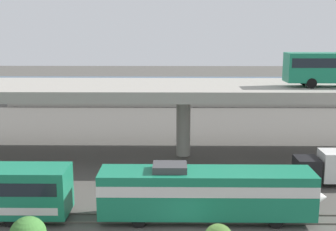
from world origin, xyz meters
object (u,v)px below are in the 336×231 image
Objects in this scene: train_locomotive at (217,191)px; parked_car_3 at (190,89)px; parked_car_1 at (274,88)px; parked_car_2 at (94,86)px; parked_car_5 at (185,87)px; parked_car_4 at (257,89)px; parked_car_0 at (292,86)px.

parked_car_3 is (0.03, 48.74, 0.35)m from train_locomotive.
parked_car_1 and parked_car_3 have the same top height.
parked_car_2 is 1.07× the size of parked_car_3.
parked_car_2 is 19.07m from parked_car_3.
train_locomotive is 53.58m from parked_car_1.
parked_car_1 is 15.91m from parked_car_3.
train_locomotive reaches higher than parked_car_5.
parked_car_4 is (-3.62, -2.42, 0.00)m from parked_car_1.
parked_car_0 is at bearing -149.41° from parked_car_4.
parked_car_0 is 38.31m from parked_car_2.
parked_car_1 is (15.75, 51.21, 0.35)m from train_locomotive.
parked_car_1 is at bearing -0.37° from parked_car_5.
parked_car_0 is 8.93m from parked_car_4.
train_locomotive is at bearing 72.91° from parked_car_1.
parked_car_3 is (-19.78, -4.60, -0.00)m from parked_car_0.
parked_car_4 is at bearing 76.04° from train_locomotive.
parked_car_3 is at bearing 0.25° from parked_car_4.
parked_car_0 and parked_car_2 have the same top height.
parked_car_0 is at bearing 5.57° from parked_car_5.
parked_car_3 is at bearing 8.93° from parked_car_1.
parked_car_1 is at bearing 72.91° from train_locomotive.
parked_car_0 is 0.93× the size of parked_car_4.
parked_car_0 is at bearing -166.91° from parked_car_3.
parked_car_2 is 17.68m from parked_car_5.
parked_car_4 is 13.29m from parked_car_5.
train_locomotive is 3.65× the size of parked_car_1.
parked_car_4 is (12.09, 0.05, 0.00)m from parked_car_3.
parked_car_5 is at bearing -10.95° from parked_car_4.
parked_car_3 is (18.53, -4.53, -0.00)m from parked_car_2.
train_locomotive is at bearing 89.96° from parked_car_3.
parked_car_3 is (-15.71, -2.47, -0.00)m from parked_car_1.
train_locomotive is 51.33m from parked_car_5.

